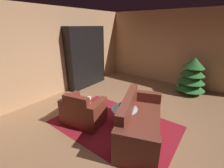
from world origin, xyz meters
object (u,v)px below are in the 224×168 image
(couch_red, at_px, (139,123))
(bottle_on_table, at_px, (120,108))
(bookshelf_unit, at_px, (88,58))
(book_stack_on_table, at_px, (124,107))
(armchair_red, at_px, (83,112))
(coffee_table, at_px, (124,110))
(decorated_tree, at_px, (192,76))

(couch_red, height_order, bottle_on_table, couch_red)
(bookshelf_unit, height_order, book_stack_on_table, bookshelf_unit)
(armchair_red, bearing_deg, coffee_table, 31.51)
(bookshelf_unit, distance_m, book_stack_on_table, 2.99)
(bookshelf_unit, relative_size, coffee_table, 3.61)
(couch_red, relative_size, coffee_table, 3.22)
(bookshelf_unit, distance_m, couch_red, 3.48)
(couch_red, bearing_deg, armchair_red, -163.97)
(couch_red, bearing_deg, bookshelf_unit, 152.44)
(couch_red, bearing_deg, coffee_table, 162.63)
(couch_red, xyz_separation_m, coffee_table, (-0.45, 0.14, 0.08))
(coffee_table, xyz_separation_m, decorated_tree, (0.83, 2.92, 0.24))
(armchair_red, relative_size, decorated_tree, 0.85)
(bookshelf_unit, height_order, couch_red, bookshelf_unit)
(bottle_on_table, bearing_deg, coffee_table, 87.18)
(bottle_on_table, bearing_deg, couch_red, 3.33)
(bookshelf_unit, xyz_separation_m, armchair_red, (1.72, -1.94, -0.77))
(couch_red, bearing_deg, decorated_tree, 82.99)
(bookshelf_unit, bearing_deg, decorated_tree, 23.77)
(armchair_red, distance_m, couch_red, 1.34)
(book_stack_on_table, bearing_deg, armchair_red, -148.98)
(decorated_tree, bearing_deg, couch_red, -97.01)
(armchair_red, relative_size, coffee_table, 1.75)
(coffee_table, height_order, decorated_tree, decorated_tree)
(book_stack_on_table, bearing_deg, decorated_tree, 74.00)
(couch_red, height_order, book_stack_on_table, couch_red)
(armchair_red, height_order, bottle_on_table, armchair_red)
(decorated_tree, bearing_deg, bookshelf_unit, -156.23)
(armchair_red, xyz_separation_m, decorated_tree, (1.66, 3.43, 0.33))
(coffee_table, relative_size, decorated_tree, 0.49)
(book_stack_on_table, height_order, decorated_tree, decorated_tree)
(armchair_red, height_order, decorated_tree, decorated_tree)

